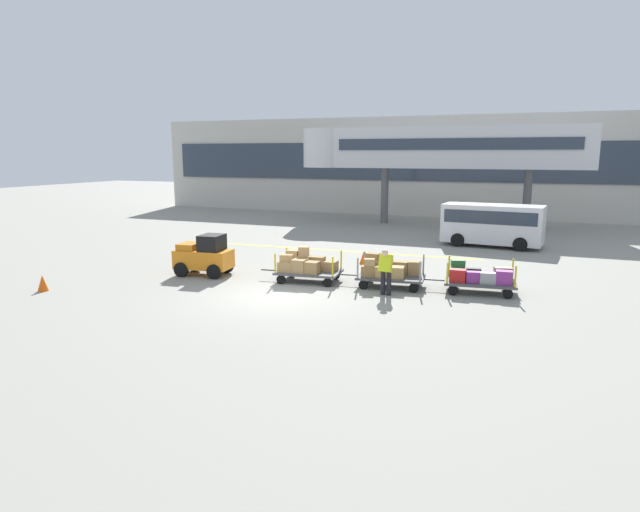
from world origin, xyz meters
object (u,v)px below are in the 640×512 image
at_px(baggage_cart_tail, 480,278).
at_px(safety_cone_far, 364,258).
at_px(shuttle_van, 493,222).
at_px(baggage_tug, 204,256).
at_px(safety_cone_near, 43,283).
at_px(baggage_cart_lead, 305,266).
at_px(baggage_cart_middle, 389,270).
at_px(baggage_handler, 386,270).

height_order(baggage_cart_tail, safety_cone_far, baggage_cart_tail).
relative_size(baggage_cart_tail, safety_cone_far, 5.57).
distance_m(shuttle_van, safety_cone_far, 8.21).
height_order(baggage_tug, safety_cone_near, baggage_tug).
bearing_deg(baggage_cart_lead, baggage_tug, -173.39).
xyz_separation_m(baggage_cart_middle, safety_cone_near, (-10.76, -5.01, -0.29)).
xyz_separation_m(shuttle_van, safety_cone_far, (-4.65, -6.70, -0.96)).
bearing_deg(baggage_tug, safety_cone_near, -131.96).
height_order(baggage_cart_tail, shuttle_van, shuttle_van).
bearing_deg(safety_cone_far, safety_cone_near, -136.03).
relative_size(baggage_tug, baggage_handler, 1.41).
bearing_deg(baggage_cart_tail, baggage_cart_middle, -175.43).
relative_size(baggage_cart_middle, safety_cone_near, 5.57).
bearing_deg(shuttle_van, safety_cone_far, -124.76).
distance_m(baggage_handler, shuttle_van, 11.71).
relative_size(shuttle_van, safety_cone_far, 9.03).
relative_size(baggage_cart_middle, baggage_handler, 1.96).
bearing_deg(safety_cone_far, baggage_tug, -139.46).
xyz_separation_m(baggage_tug, baggage_handler, (7.25, -0.44, 0.11)).
height_order(baggage_tug, shuttle_van, shuttle_van).
distance_m(baggage_cart_tail, safety_cone_far, 6.00).
bearing_deg(baggage_cart_middle, safety_cone_far, 119.90).
distance_m(baggage_cart_lead, baggage_handler, 3.38).
xyz_separation_m(baggage_cart_tail, safety_cone_far, (-5.07, 3.21, -0.24)).
xyz_separation_m(baggage_tug, baggage_cart_lead, (4.00, 0.46, -0.18)).
bearing_deg(baggage_cart_tail, shuttle_van, 92.43).
height_order(baggage_handler, shuttle_van, shuttle_van).
distance_m(baggage_cart_middle, baggage_handler, 1.34).
relative_size(baggage_tug, safety_cone_near, 4.01).
xyz_separation_m(baggage_handler, safety_cone_near, (-10.98, -3.72, -0.59)).
relative_size(baggage_cart_middle, safety_cone_far, 5.57).
relative_size(baggage_tug, baggage_cart_lead, 0.72).
relative_size(baggage_tug, baggage_cart_tail, 0.72).
xyz_separation_m(baggage_cart_lead, baggage_cart_middle, (3.02, 0.39, -0.01)).
relative_size(baggage_cart_lead, safety_cone_far, 5.57).
height_order(baggage_cart_middle, shuttle_van, shuttle_van).
bearing_deg(baggage_tug, shuttle_van, 48.65).
relative_size(shuttle_van, safety_cone_near, 9.03).
bearing_deg(shuttle_van, safety_cone_near, -131.52).
height_order(baggage_tug, safety_cone_far, baggage_tug).
height_order(baggage_cart_lead, safety_cone_near, baggage_cart_lead).
bearing_deg(baggage_cart_lead, baggage_cart_middle, 7.37).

